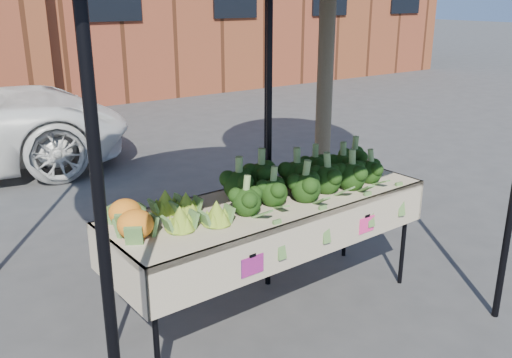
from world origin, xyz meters
TOP-DOWN VIEW (x-y plane):
  - ground at (0.00, 0.00)m, footprint 90.00×90.00m
  - table at (0.23, -0.05)m, footprint 2.43×0.90m
  - canopy at (0.10, 0.38)m, footprint 3.16×3.16m
  - broccoli_heap at (0.55, -0.02)m, footprint 1.48×0.58m
  - romanesco_cluster at (-0.44, -0.01)m, footprint 0.44×0.58m
  - cauliflower_pair at (-0.81, 0.02)m, footprint 0.24×0.44m
  - street_tree at (1.58, 0.93)m, footprint 2.25×2.25m

SIDE VIEW (x-z plane):
  - ground at x=0.00m, z-range 0.00..0.00m
  - table at x=0.23m, z-range 0.00..0.90m
  - cauliflower_pair at x=-0.81m, z-range 0.90..1.09m
  - romanesco_cluster at x=-0.44m, z-range 0.90..1.11m
  - broccoli_heap at x=0.55m, z-range 0.90..1.18m
  - canopy at x=0.10m, z-range 0.00..2.74m
  - street_tree at x=1.58m, z-range 0.00..4.43m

